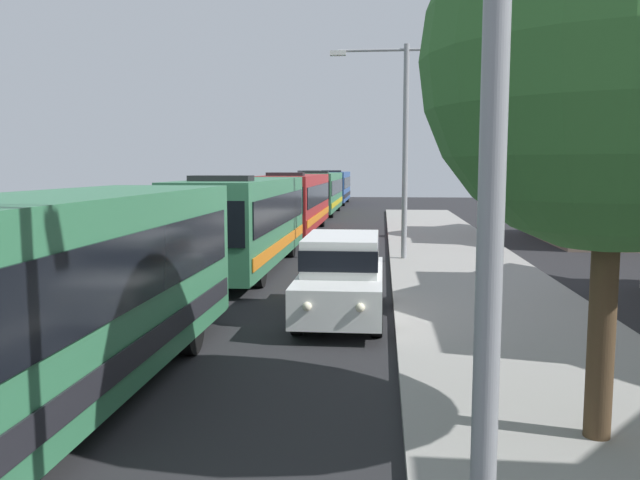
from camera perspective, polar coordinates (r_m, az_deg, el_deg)
bus_lead at (r=9.64m, az=-23.09°, el=-4.44°), size 2.58×10.54×3.21m
bus_second_in_line at (r=21.79m, az=-6.63°, el=1.83°), size 2.58×10.87×3.21m
bus_middle at (r=34.14m, az=-2.18°, el=3.53°), size 2.58×11.96×3.21m
bus_fourth_in_line at (r=47.78m, az=0.04°, el=4.36°), size 2.58×11.86×3.21m
bus_rear at (r=61.25m, az=1.27°, el=4.82°), size 2.58×11.13×3.21m
white_suv at (r=14.57m, az=1.96°, el=-3.00°), size 1.86×4.93×1.90m
box_truck_oncoming at (r=71.13m, az=-0.81°, el=5.07°), size 2.35×8.34×3.15m
streetlamp_mid at (r=23.33m, az=7.64°, el=9.84°), size 5.42×0.28×7.61m
roadside_tree at (r=8.34m, az=24.84°, el=14.37°), size 4.48×4.48×6.76m
house_distant_gabled at (r=32.65m, az=24.99°, el=7.35°), size 6.63×8.53×8.39m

